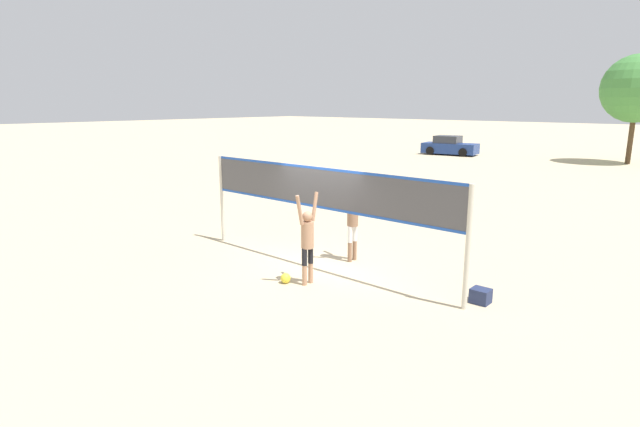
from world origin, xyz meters
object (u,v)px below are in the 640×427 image
object	(u,v)px
player_spiker	(307,237)
tree_left_cluster	(637,89)
player_blocker	(353,215)
gear_bag	(481,296)
parked_car_near	(449,146)
volleyball_net	(320,195)
volleyball	(286,278)

from	to	relation	value
player_spiker	tree_left_cluster	xyz separation A→B (m)	(0.74, 30.33, 3.75)
tree_left_cluster	player_spiker	bearing A→B (deg)	-91.40
player_blocker	gear_bag	distance (m)	3.81
player_blocker	parked_car_near	xyz separation A→B (m)	(-10.61, 26.01, -0.55)
player_spiker	gear_bag	xyz separation A→B (m)	(3.35, 1.51, -0.93)
volleyball_net	tree_left_cluster	bearing A→B (deg)	87.54
volleyball	gear_bag	xyz separation A→B (m)	(3.76, 1.80, 0.03)
player_spiker	volleyball	distance (m)	1.08
player_blocker	parked_car_near	distance (m)	28.10
player_blocker	volleyball	xyz separation A→B (m)	(-0.12, -2.27, -1.09)
tree_left_cluster	volleyball	bearing A→B (deg)	-92.13
player_blocker	volleyball	bearing A→B (deg)	-3.10
player_blocker	parked_car_near	world-z (taller)	player_blocker
player_spiker	gear_bag	distance (m)	3.79
player_blocker	volleyball	world-z (taller)	player_blocker
player_spiker	parked_car_near	distance (m)	30.04
parked_car_near	volleyball_net	bearing A→B (deg)	-77.74
volleyball_net	parked_car_near	size ratio (longest dim) A/B	1.76
volleyball_net	player_spiker	bearing A→B (deg)	-62.71
player_blocker	gear_bag	size ratio (longest dim) A/B	6.14
volleyball_net	gear_bag	world-z (taller)	volleyball_net
player_spiker	player_blocker	bearing A→B (deg)	8.03
player_spiker	parked_car_near	xyz separation A→B (m)	(-10.89, 27.99, -0.42)
player_blocker	player_spiker	bearing A→B (deg)	8.03
player_spiker	player_blocker	distance (m)	2.00
parked_car_near	player_blocker	bearing A→B (deg)	-76.57
player_spiker	gear_bag	bearing A→B (deg)	-65.81
volleyball_net	player_blocker	world-z (taller)	volleyball_net
volleyball	tree_left_cluster	distance (m)	31.00
gear_bag	parked_car_near	size ratio (longest dim) A/B	0.09
volleyball_net	volleyball	distance (m)	2.14
player_blocker	gear_bag	xyz separation A→B (m)	(3.63, -0.47, -1.05)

